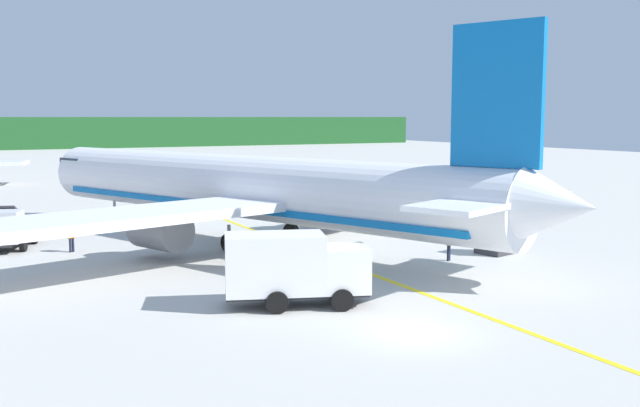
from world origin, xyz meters
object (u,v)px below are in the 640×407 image
Objects in this scene: cargo_container_mid at (494,238)px; crew_marshaller at (71,235)px; airliner_foreground at (250,189)px; service_truck_catering at (294,267)px; service_truck_baggage at (6,230)px; crew_loader_right at (449,242)px.

crew_marshaller is at bearing 151.55° from cargo_container_mid.
airliner_foreground reaches higher than crew_marshaller.
crew_marshaller is at bearing 110.93° from service_truck_catering.
airliner_foreground is 6.43× the size of service_truck_catering.
service_truck_baggage is 3.80× the size of crew_marshaller.
crew_loader_right is (7.64, -9.44, -2.36)m from airliner_foreground.
service_truck_catering reaches higher than crew_marshaller.
cargo_container_mid is at bearing 6.79° from crew_loader_right.
cargo_container_mid is (14.84, 5.02, -0.70)m from service_truck_catering.
service_truck_baggage is at bearing 150.41° from cargo_container_mid.
airliner_foreground is 19.91× the size of cargo_container_mid.
airliner_foreground is at bearing 128.99° from crew_loader_right.
service_truck_catering is at bearing -69.07° from crew_marshaller.
service_truck_baggage is 1.02× the size of service_truck_catering.
service_truck_baggage is 25.33m from crew_loader_right.
airliner_foreground is 10.58m from crew_marshaller.
service_truck_catering is at bearing -161.29° from cargo_container_mid.
service_truck_catering is at bearing -104.78° from airliner_foreground.
service_truck_catering is 15.68m from cargo_container_mid.
airliner_foreground is 14.31m from service_truck_baggage.
service_truck_catering reaches higher than crew_loader_right.
airliner_foreground reaches higher than crew_loader_right.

